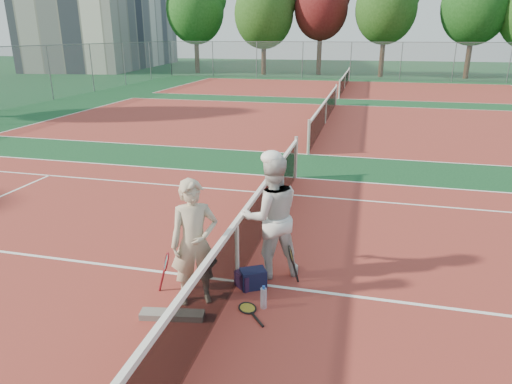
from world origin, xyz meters
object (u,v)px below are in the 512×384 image
at_px(sports_bag_navy, 253,279).
at_px(sports_bag_purple, 245,280).
at_px(racket_red, 167,272).
at_px(net_main, 237,252).
at_px(water_bottle, 264,298).
at_px(racket_spare, 247,308).
at_px(player_b, 271,216).
at_px(racket_black_held, 291,264).
at_px(player_a, 194,243).

bearing_deg(sports_bag_navy, sports_bag_purple, -165.32).
xyz_separation_m(racket_red, sports_bag_purple, (1.09, 0.34, -0.17)).
height_order(net_main, sports_bag_navy, net_main).
xyz_separation_m(sports_bag_purple, water_bottle, (0.38, -0.46, 0.03)).
distance_m(racket_spare, water_bottle, 0.26).
height_order(racket_spare, sports_bag_navy, sports_bag_navy).
xyz_separation_m(player_b, racket_black_held, (0.35, -0.20, -0.66)).
bearing_deg(racket_spare, racket_black_held, -67.46).
bearing_deg(player_b, water_bottle, 69.47).
relative_size(player_a, sports_bag_navy, 4.91).
xyz_separation_m(racket_black_held, racket_spare, (-0.44, -0.87, -0.28)).
xyz_separation_m(net_main, sports_bag_purple, (0.16, -0.12, -0.39)).
bearing_deg(net_main, sports_bag_purple, -37.37).
height_order(net_main, player_a, player_a).
height_order(racket_black_held, racket_spare, racket_black_held).
bearing_deg(racket_black_held, player_b, -38.30).
xyz_separation_m(player_a, racket_red, (-0.51, 0.17, -0.60)).
height_order(racket_red, racket_black_held, racket_black_held).
bearing_deg(sports_bag_navy, player_b, 72.02).
height_order(racket_red, sports_bag_navy, racket_red).
relative_size(racket_red, sports_bag_purple, 1.95).
xyz_separation_m(net_main, racket_black_held, (0.77, 0.20, -0.22)).
distance_m(net_main, sports_bag_purple, 0.43).
distance_m(racket_red, water_bottle, 1.48).
bearing_deg(player_b, racket_black_held, 123.58).
bearing_deg(sports_bag_purple, player_b, 62.46).
height_order(racket_black_held, sports_bag_navy, racket_black_held).
height_order(player_a, racket_black_held, player_a).
distance_m(net_main, player_a, 0.84).
relative_size(net_main, player_b, 5.74).
bearing_deg(net_main, water_bottle, -47.23).
bearing_deg(net_main, racket_red, -153.72).
bearing_deg(player_a, water_bottle, -25.17).
relative_size(net_main, player_a, 6.15).
height_order(sports_bag_navy, sports_bag_purple, sports_bag_navy).
height_order(net_main, water_bottle, net_main).
distance_m(net_main, sports_bag_navy, 0.46).
distance_m(racket_red, sports_bag_navy, 1.26).
relative_size(racket_red, water_bottle, 1.95).
distance_m(net_main, racket_black_held, 0.83).
bearing_deg(racket_black_held, racket_spare, 53.76).
xyz_separation_m(player_b, racket_red, (-1.35, -0.86, -0.66)).
relative_size(racket_red, racket_spare, 0.98).
bearing_deg(net_main, racket_black_held, 14.51).
xyz_separation_m(net_main, racket_spare, (0.33, -0.66, -0.49)).
height_order(racket_spare, sports_bag_purple, sports_bag_purple).
bearing_deg(racket_red, racket_black_held, -6.16).
bearing_deg(player_b, sports_bag_navy, 44.83).
height_order(sports_bag_navy, water_bottle, water_bottle).
distance_m(player_a, sports_bag_navy, 1.14).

